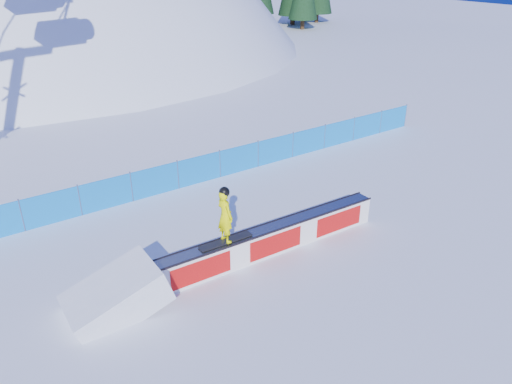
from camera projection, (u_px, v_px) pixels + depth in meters
ground at (305, 211)px, 18.81m from camera, size 160.00×160.00×0.00m
snow_hill at (63, 208)px, 57.57m from camera, size 64.00×64.00×64.00m
safety_fence at (239, 159)px, 21.85m from camera, size 22.05×0.05×1.30m
rail_box at (271, 240)px, 16.01m from camera, size 8.21×0.83×0.98m
snow_ramp at (118, 308)px, 13.69m from camera, size 2.81×1.81×1.72m
snowboarder at (225, 215)px, 14.58m from camera, size 1.74×0.64×1.81m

